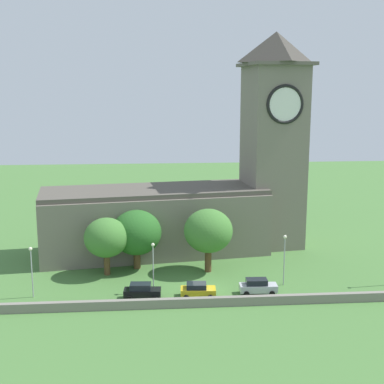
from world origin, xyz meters
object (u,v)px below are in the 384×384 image
Objects in this scene: church at (201,189)px; tree_churchyard at (208,231)px; streetlamp_west_mid at (153,259)px; tree_riverside_east at (136,233)px; car_black at (142,291)px; streetlamp_central at (285,252)px; tree_riverside_west at (106,238)px; car_silver at (258,286)px; streetlamp_west_end at (31,263)px; car_yellow at (198,290)px.

church reaches higher than tree_churchyard.
streetlamp_west_mid is 0.72× the size of tree_churchyard.
car_black is at bearing -85.72° from tree_riverside_east.
tree_riverside_west is at bearing 166.04° from streetlamp_central.
car_silver is 0.70× the size of streetlamp_central.
streetlamp_west_end is (-21.99, -17.85, -5.27)m from church.
car_black is at bearing -170.25° from streetlamp_central.
tree_riverside_west is (-18.93, 8.39, 4.19)m from car_silver.
tree_riverside_east is (3.98, 2.29, -0.01)m from tree_riverside_west.
car_yellow is at bearing -4.25° from streetlamp_west_end.
tree_riverside_west is at bearing 143.00° from car_yellow.
streetlamp_central reaches higher than streetlamp_west_mid.
streetlamp_central is 0.80× the size of tree_riverside_east.
tree_riverside_west is (-4.81, 8.78, 4.19)m from car_black.
car_silver is at bearing -2.49° from streetlamp_west_end.
streetlamp_west_end is 14.50m from streetlamp_west_mid.
car_silver is 27.45m from streetlamp_west_end.
streetlamp_central is at bearing 3.87° from streetlamp_west_mid.
church reaches higher than streetlamp_west_end.
tree_churchyard is (2.25, 8.82, 4.89)m from car_yellow.
tree_riverside_east is (-9.72, -8.35, -4.38)m from church.
church is 23.01m from car_black.
tree_riverside_east reaches higher than streetlamp_central.
streetlamp_west_end is (-19.80, 1.47, 3.40)m from car_yellow.
tree_churchyard is at bearing -89.67° from church.
church is 21.29m from car_yellow.
tree_riverside_west is at bearing 156.10° from car_silver.
streetlamp_west_mid is at bearing 160.58° from car_yellow.
streetlamp_west_mid is at bearing 172.90° from car_silver.
tree_churchyard is at bearing 147.31° from streetlamp_central.
car_black is 18.63m from streetlamp_central.
streetlamp_central is (18.03, 3.10, 3.48)m from car_black.
tree_churchyard reaches higher than car_yellow.
tree_riverside_east is (-14.95, 10.68, 4.18)m from car_silver.
streetlamp_west_end is at bearing -178.41° from streetlamp_west_mid.
car_silver is 18.84m from tree_riverside_east.
church is 13.54m from tree_riverside_east.
church is 19.38m from streetlamp_central.
streetlamp_west_end is 0.80× the size of tree_riverside_west.
car_silver is 21.13m from tree_riverside_west.
car_yellow is 10.33m from tree_churchyard.
streetlamp_west_end is 31.17m from streetlamp_central.
streetlamp_central is (3.91, 2.71, 3.48)m from car_silver.
church is at bearing 65.40° from car_black.
tree_riverside_west is at bearing -142.15° from church.
tree_riverside_east reaches higher than car_yellow.
streetlamp_west_end is 0.72× the size of tree_churchyard.
streetlamp_west_end is at bearing -177.19° from streetlamp_central.
car_black is 10.85m from tree_riverside_west.
streetlamp_central is at bearing -22.91° from tree_riverside_east.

